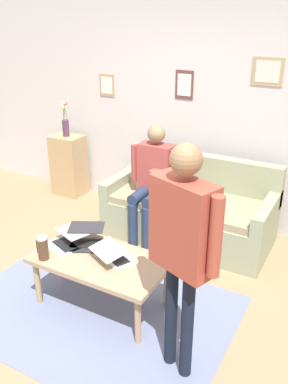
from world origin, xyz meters
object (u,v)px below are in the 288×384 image
at_px(coffee_table, 101,264).
at_px(laptop_right, 67,241).
at_px(french_press, 43,248).
at_px(flower_vase, 65,125).
at_px(laptop_left, 114,255).
at_px(laptop_center, 85,239).
at_px(person_seated, 152,177).
at_px(couch, 190,211).
at_px(side_shelf, 69,165).
at_px(person_standing, 183,237).

xyz_separation_m(coffee_table, laptop_right, (0.38, -0.04, 0.09)).
distance_m(french_press, flower_vase, 2.45).
height_order(laptop_left, flower_vase, flower_vase).
xyz_separation_m(coffee_table, laptop_center, (0.25, -0.14, 0.10)).
height_order(laptop_left, person_seated, person_seated).
height_order(laptop_center, person_seated, person_seated).
height_order(couch, french_press, couch).
height_order(couch, laptop_right, couch).
bearing_deg(french_press, side_shelf, -56.41).
bearing_deg(side_shelf, person_standing, 141.14).
bearing_deg(coffee_table, laptop_left, -157.36).
bearing_deg(flower_vase, couch, 170.90).
bearing_deg(couch, side_shelf, -9.06).
bearing_deg(laptop_right, flower_vase, -51.94).
relative_size(laptop_left, laptop_center, 0.90).
xyz_separation_m(couch, person_seated, (0.36, 0.23, 0.42)).
bearing_deg(laptop_right, person_seated, -99.84).
bearing_deg(laptop_right, coffee_table, 174.48).
relative_size(coffee_table, person_seated, 0.88).
height_order(laptop_right, person_seated, person_seated).
height_order(laptop_center, french_press, french_press).
bearing_deg(flower_vase, laptop_left, 136.91).
distance_m(french_press, side_shelf, 2.42).
xyz_separation_m(french_press, person_standing, (-1.28, 0.09, 0.51)).
xyz_separation_m(laptop_right, flower_vase, (1.37, -1.75, 0.47)).
relative_size(couch, coffee_table, 1.60).
bearing_deg(laptop_left, person_standing, 154.09).
bearing_deg(flower_vase, french_press, 123.61).
distance_m(french_press, person_standing, 1.38).
relative_size(side_shelf, person_seated, 0.65).
xyz_separation_m(couch, coffee_table, (0.19, 1.48, 0.11)).
bearing_deg(person_standing, laptop_left, -25.91).
height_order(coffee_table, person_seated, person_seated).
distance_m(couch, laptop_left, 1.45).
bearing_deg(french_press, laptop_right, -96.82).
bearing_deg(flower_vase, person_standing, 141.14).
xyz_separation_m(laptop_left, flower_vase, (1.86, -1.74, 0.47)).
distance_m(laptop_right, french_press, 0.27).
height_order(couch, flower_vase, flower_vase).
relative_size(coffee_table, laptop_left, 2.80).
bearing_deg(laptop_center, couch, -108.10).
height_order(laptop_left, french_press, french_press).
distance_m(laptop_right, flower_vase, 2.27).
relative_size(laptop_center, person_seated, 0.35).
relative_size(couch, laptop_left, 4.48).
height_order(coffee_table, french_press, french_press).
height_order(couch, person_seated, person_seated).
height_order(side_shelf, person_seated, person_seated).
bearing_deg(french_press, person_seated, -99.30).
distance_m(coffee_table, side_shelf, 2.50).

